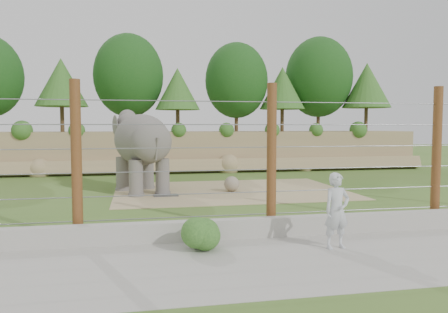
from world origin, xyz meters
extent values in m
plane|color=#436B24|center=(0.00, 0.00, 0.00)|extent=(90.00, 90.00, 0.00)
cube|color=#95805C|center=(0.00, 13.00, 1.25)|extent=(30.00, 4.00, 2.50)
cube|color=#95805C|center=(0.00, 10.70, 0.35)|extent=(30.00, 1.37, 1.07)
cylinder|color=#3F2B19|center=(-8.00, 12.50, 3.29)|extent=(0.24, 0.24, 1.58)
sphere|color=#114013|center=(-8.00, 12.50, 5.42)|extent=(3.60, 3.60, 3.60)
cylinder|color=#3F2B19|center=(-4.00, 13.00, 3.46)|extent=(0.24, 0.24, 1.92)
sphere|color=#114013|center=(-4.00, 13.00, 6.07)|extent=(4.40, 4.40, 4.40)
cylinder|color=#3F2B19|center=(-1.00, 11.80, 3.20)|extent=(0.24, 0.24, 1.40)
sphere|color=#114013|center=(-1.00, 11.80, 5.10)|extent=(3.20, 3.20, 3.20)
cylinder|color=#3F2B19|center=(3.00, 12.80, 3.41)|extent=(0.24, 0.24, 1.82)
sphere|color=#114013|center=(3.00, 12.80, 5.88)|extent=(4.16, 4.16, 4.16)
cylinder|color=#3F2B19|center=(6.00, 12.20, 3.25)|extent=(0.24, 0.24, 1.50)
sphere|color=#114013|center=(6.00, 12.20, 5.29)|extent=(3.44, 3.44, 3.44)
cylinder|color=#3F2B19|center=(9.00, 13.20, 3.51)|extent=(0.24, 0.24, 2.03)
sphere|color=#114013|center=(9.00, 13.20, 6.27)|extent=(4.64, 4.64, 4.64)
cylinder|color=#3F2B19|center=(12.00, 12.00, 3.32)|extent=(0.24, 0.24, 1.64)
sphere|color=#114013|center=(12.00, 12.00, 5.55)|extent=(3.76, 3.76, 3.76)
cube|color=tan|center=(0.50, 3.00, 0.01)|extent=(10.00, 7.00, 0.02)
cube|color=#262628|center=(-2.40, 2.11, 0.04)|extent=(1.00, 0.60, 0.03)
sphere|color=gray|center=(0.48, 2.70, 0.35)|extent=(0.66, 0.66, 0.66)
cube|color=#A8A59C|center=(0.00, -5.00, 0.25)|extent=(26.00, 0.35, 0.50)
cube|color=#A8A59C|center=(0.00, -7.00, 0.01)|extent=(26.00, 4.00, 0.01)
cylinder|color=#5B2E14|center=(-5.00, -4.50, 2.00)|extent=(0.26, 0.26, 4.00)
cylinder|color=#5B2E14|center=(0.00, -4.50, 2.00)|extent=(0.26, 0.26, 4.00)
cylinder|color=#5B2E14|center=(5.00, -4.50, 2.00)|extent=(0.26, 0.26, 4.00)
cylinder|color=gray|center=(0.00, -4.50, 0.50)|extent=(20.00, 0.02, 0.02)
cylinder|color=gray|center=(0.00, -4.50, 1.10)|extent=(20.00, 0.02, 0.02)
cylinder|color=gray|center=(0.00, -4.50, 1.70)|extent=(20.00, 0.02, 0.02)
cylinder|color=gray|center=(0.00, -4.50, 2.30)|extent=(20.00, 0.02, 0.02)
cylinder|color=gray|center=(0.00, -4.50, 2.90)|extent=(20.00, 0.02, 0.02)
cylinder|color=gray|center=(0.00, -4.50, 3.50)|extent=(20.00, 0.02, 0.02)
sphere|color=#2D5D22|center=(-2.17, -5.80, 0.40)|extent=(0.77, 0.77, 0.77)
imported|color=silver|center=(1.00, -6.37, 0.90)|extent=(0.70, 0.51, 1.77)
camera|label=1|loc=(-3.54, -15.68, 2.86)|focal=35.00mm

